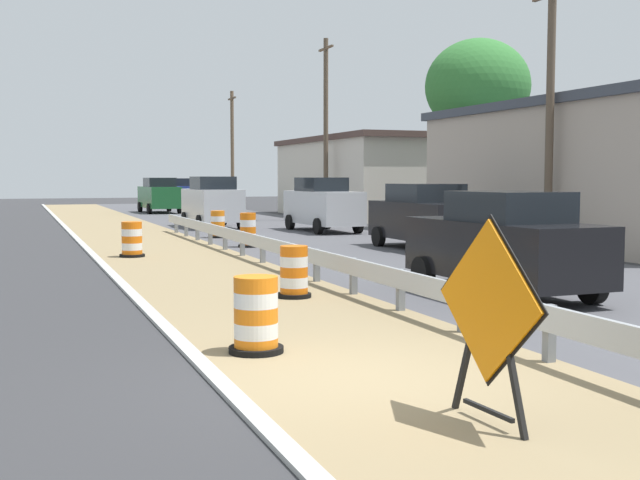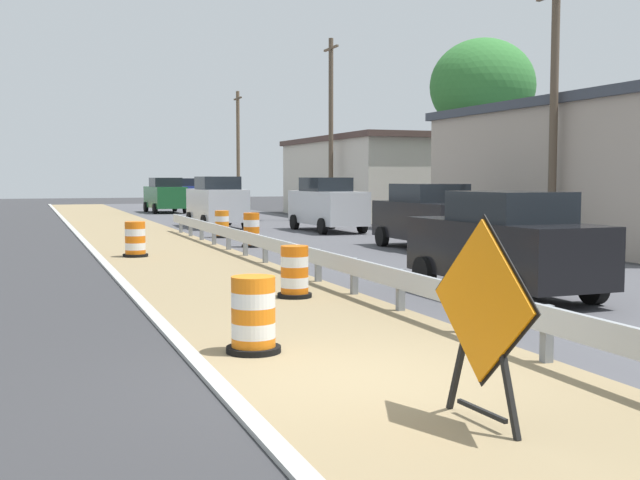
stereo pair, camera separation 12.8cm
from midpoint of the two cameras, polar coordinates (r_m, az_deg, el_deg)
ground_plane at (r=9.00m, az=1.63°, el=-9.88°), size 160.00×160.00×0.00m
median_dirt_strip at (r=9.33m, az=6.39°, el=-9.37°), size 4.05×120.00×0.01m
curb_near_edge at (r=8.62m, az=-6.56°, el=-10.54°), size 0.20×120.00×0.11m
guardrail_median at (r=9.28m, az=19.51°, el=-6.43°), size 0.18×52.16×0.71m
warning_sign_diamond at (r=7.39m, az=11.90°, el=-4.90°), size 0.15×1.56×1.91m
traffic_barrel_nearest at (r=10.30m, az=-4.39°, el=-5.57°), size 0.70×0.70×0.98m
traffic_barrel_close at (r=14.91m, az=-1.57°, el=-2.45°), size 0.64×0.64×0.96m
traffic_barrel_mid at (r=23.07m, az=-12.81°, el=-0.07°), size 0.70×0.70×0.99m
traffic_barrel_far at (r=25.68m, az=-4.74°, el=0.60°), size 0.63×0.63×1.09m
traffic_barrel_farther at (r=29.79m, az=-6.85°, el=1.02°), size 0.64×0.64×1.00m
car_lead_near_lane at (r=15.46m, az=13.18°, el=-0.26°), size 2.04×4.49×1.97m
car_trailing_near_lane at (r=24.99m, az=8.02°, el=1.65°), size 2.16×4.64×2.02m
car_lead_far_lane at (r=51.22m, az=-10.86°, el=3.14°), size 2.21×4.70×2.19m
car_mid_far_lane at (r=60.08m, az=-9.42°, el=3.32°), size 2.08×4.59×2.13m
car_trailing_far_lane at (r=35.80m, az=-7.22°, el=2.68°), size 2.06×4.51×2.25m
car_distant_a at (r=32.99m, az=0.61°, el=2.53°), size 2.05×4.79×2.21m
roadside_shop_near at (r=28.25m, az=20.15°, el=4.48°), size 6.94×13.20×4.70m
roadside_shop_far at (r=45.82m, az=4.36°, el=4.49°), size 7.58×13.89×4.46m
utility_pole_near at (r=24.62m, az=16.39°, el=8.78°), size 0.24×1.80×7.99m
utility_pole_mid at (r=41.28m, az=0.87°, el=8.02°), size 0.24×1.80×9.22m
utility_pole_far at (r=56.23m, az=-5.76°, el=6.50°), size 0.24×1.80×8.13m
tree_roadside at (r=35.28m, az=11.54°, el=10.60°), size 4.44×4.44×8.06m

